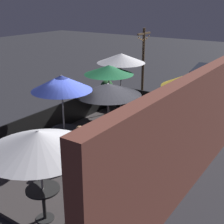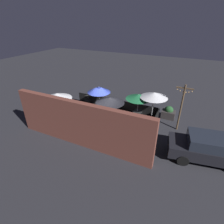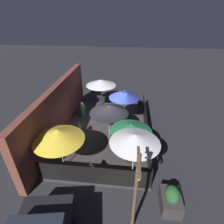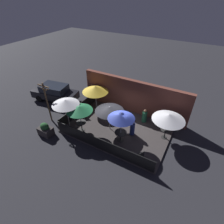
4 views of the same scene
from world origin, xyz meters
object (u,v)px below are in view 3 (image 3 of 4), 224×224
at_px(patron_0, 108,113).
at_px(planter_box, 171,199).
at_px(patio_umbrella_0, 101,82).
at_px(patio_umbrella_2, 131,128).
at_px(light_post, 136,192).
at_px(patio_umbrella_1, 124,94).
at_px(dining_table_2, 129,152).
at_px(patio_chair_2, 139,105).
at_px(patio_umbrella_5, 109,110).
at_px(patio_chair_1, 82,129).
at_px(patron_1, 82,111).
at_px(dining_table_1, 123,117).
at_px(patio_umbrella_4, 135,139).
at_px(dining_table_0, 102,98).
at_px(patio_umbrella_3, 58,135).
at_px(patio_chair_0, 94,170).

height_order(patron_0, planter_box, patron_0).
height_order(patio_umbrella_0, patio_umbrella_2, patio_umbrella_2).
bearing_deg(light_post, patio_umbrella_1, 6.09).
xyz_separation_m(dining_table_2, patio_chair_2, (5.01, -0.62, -0.07)).
height_order(patio_umbrella_5, patio_chair_2, patio_umbrella_5).
height_order(patio_chair_1, patron_0, patron_0).
relative_size(patron_0, patron_1, 1.06).
xyz_separation_m(patio_umbrella_5, dining_table_1, (1.33, -0.75, -1.25)).
height_order(patio_umbrella_0, patio_umbrella_4, patio_umbrella_4).
xyz_separation_m(patio_chair_1, light_post, (-4.73, -2.99, 1.35)).
distance_m(dining_table_1, dining_table_2, 3.14).
distance_m(patio_umbrella_5, patron_1, 3.22).
xyz_separation_m(patio_umbrella_1, planter_box, (-5.25, -2.10, -1.91)).
relative_size(patron_1, light_post, 0.34).
relative_size(patio_umbrella_1, patio_chair_1, 2.73).
bearing_deg(dining_table_0, patio_chair_1, 173.12).
relative_size(patio_chair_2, light_post, 0.27).
bearing_deg(patio_chair_1, dining_table_1, 0.00).
bearing_deg(patio_umbrella_2, dining_table_1, 8.55).
bearing_deg(dining_table_0, dining_table_1, -145.43).
bearing_deg(patio_umbrella_3, dining_table_2, -76.85).
xyz_separation_m(patio_umbrella_0, patio_chair_2, (-0.76, -2.93, -1.37)).
bearing_deg(patio_umbrella_5, light_post, -163.78).
xyz_separation_m(patio_umbrella_1, patron_1, (0.69, 2.88, -1.72)).
height_order(patio_umbrella_2, patio_chair_2, patio_umbrella_2).
xyz_separation_m(patio_chair_1, patio_chair_2, (3.32, -3.42, 0.04)).
relative_size(patio_chair_2, patron_0, 0.76).
height_order(patio_chair_0, patron_1, patron_1).
xyz_separation_m(patio_umbrella_0, dining_table_0, (-0.00, 0.00, -1.30)).
relative_size(patio_umbrella_0, dining_table_1, 2.64).
xyz_separation_m(patio_chair_2, patron_1, (-1.22, 3.97, 0.00)).
xyz_separation_m(patio_umbrella_2, patio_chair_0, (-1.22, 1.50, -1.51)).
bearing_deg(patio_chair_0, patio_umbrella_3, 123.48).
relative_size(dining_table_1, planter_box, 0.80).
xyz_separation_m(patron_1, planter_box, (-5.94, -4.98, -0.19)).
bearing_deg(patio_umbrella_1, patron_1, 76.56).
distance_m(patio_umbrella_2, light_post, 3.06).
xyz_separation_m(patio_umbrella_0, patio_chair_1, (-4.09, 0.49, -1.41)).
bearing_deg(patio_chair_2, patio_chair_1, -16.12).
distance_m(patio_umbrella_0, planter_box, 8.98).
relative_size(patio_umbrella_3, dining_table_0, 2.91).
distance_m(patio_umbrella_2, patio_chair_1, 3.61).
xyz_separation_m(patio_umbrella_1, dining_table_1, (-0.00, 0.00, -1.63)).
xyz_separation_m(patio_umbrella_0, patio_umbrella_1, (-2.67, -1.84, 0.34)).
height_order(patio_chair_2, patron_1, patron_1).
bearing_deg(patio_umbrella_2, dining_table_0, 21.78).
bearing_deg(patio_umbrella_4, patio_umbrella_3, 83.54).
relative_size(patio_umbrella_0, patio_umbrella_4, 0.90).
relative_size(dining_table_2, patio_chair_2, 0.81).
bearing_deg(patio_chair_1, dining_table_0, 51.85).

